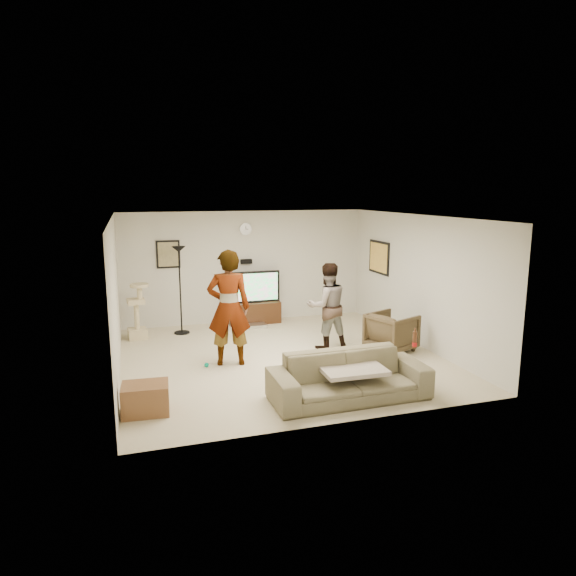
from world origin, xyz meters
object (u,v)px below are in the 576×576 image
object	(u,v)px
tv_stand	(254,312)
armchair	(392,332)
sofa	(349,377)
side_table	(146,399)
floor_lamp	(180,291)
person_left	(229,308)
tv	(254,287)
beer_bottle	(415,340)
person_right	(327,306)
cat_tree	(136,311)

from	to	relation	value
tv_stand	armchair	world-z (taller)	armchair
sofa	side_table	xyz separation A→B (m)	(-2.80, 0.38, -0.13)
floor_lamp	person_left	xyz separation A→B (m)	(0.59, -2.20, 0.08)
floor_lamp	side_table	bearing A→B (deg)	-102.81
floor_lamp	person_left	world-z (taller)	person_left
tv_stand	armchair	bearing A→B (deg)	-54.38
tv	tv_stand	bearing A→B (deg)	0.00
beer_bottle	person_left	bearing A→B (deg)	140.17
tv	side_table	bearing A→B (deg)	-121.02
tv_stand	floor_lamp	size ratio (longest dim) A/B	0.63
person_right	sofa	size ratio (longest dim) A/B	0.72
person_right	side_table	bearing A→B (deg)	29.66
person_right	tv_stand	bearing A→B (deg)	-69.14
side_table	armchair	bearing A→B (deg)	17.98
person_left	beer_bottle	distance (m)	3.11
floor_lamp	person_right	bearing A→B (deg)	-36.32
tv_stand	armchair	size ratio (longest dim) A/B	1.48
floor_lamp	person_left	distance (m)	2.28
person_left	person_right	xyz separation A→B (m)	(1.93, 0.35, -0.18)
floor_lamp	person_right	distance (m)	3.13
armchair	cat_tree	bearing A→B (deg)	41.80
tv	person_left	bearing A→B (deg)	-112.38
cat_tree	beer_bottle	xyz separation A→B (m)	(3.86, -4.07, 0.22)
tv	person_left	world-z (taller)	person_left
tv	person_right	size ratio (longest dim) A/B	0.72
cat_tree	person_left	world-z (taller)	person_left
tv	sofa	world-z (taller)	tv
tv_stand	person_right	world-z (taller)	person_right
sofa	armchair	bearing A→B (deg)	47.02
armchair	side_table	bearing A→B (deg)	86.23
tv_stand	armchair	xyz separation A→B (m)	(1.96, -2.74, 0.12)
person_left	sofa	distance (m)	2.49
beer_bottle	armchair	bearing A→B (deg)	70.64
beer_bottle	sofa	bearing A→B (deg)	180.00
cat_tree	armchair	distance (m)	5.04
person_left	beer_bottle	world-z (taller)	person_left
cat_tree	person_right	size ratio (longest dim) A/B	0.69
armchair	person_right	bearing A→B (deg)	43.51
person_right	armchair	xyz separation A→B (m)	(1.09, -0.50, -0.46)
sofa	beer_bottle	world-z (taller)	beer_bottle
floor_lamp	sofa	distance (m)	4.65
tv	side_table	xyz separation A→B (m)	(-2.52, -4.19, -0.62)
tv_stand	side_table	xyz separation A→B (m)	(-2.52, -4.19, -0.04)
cat_tree	beer_bottle	bearing A→B (deg)	-46.51
person_right	floor_lamp	bearing A→B (deg)	-36.69
floor_lamp	person_right	size ratio (longest dim) A/B	1.12
tv	beer_bottle	bearing A→B (deg)	-73.89
tv_stand	beer_bottle	xyz separation A→B (m)	(1.32, -4.57, 0.55)
tv	cat_tree	xyz separation A→B (m)	(-2.54, -0.50, -0.26)
tv_stand	person_left	bearing A→B (deg)	-112.38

